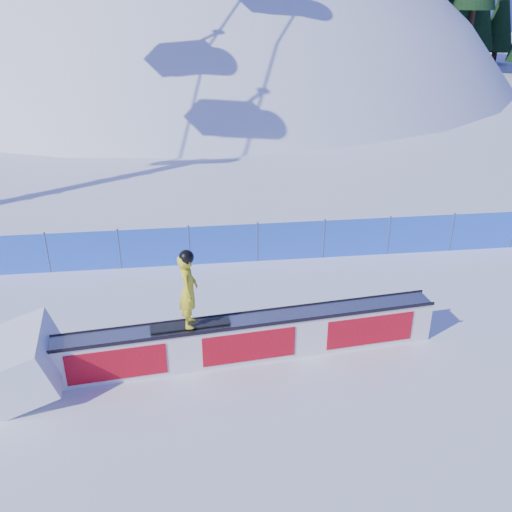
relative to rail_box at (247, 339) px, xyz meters
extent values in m
plane|color=white|center=(-0.17, 0.28, -0.51)|extent=(160.00, 160.00, 0.00)
sphere|color=white|center=(-0.17, 42.28, -18.51)|extent=(64.00, 64.00, 64.00)
cylinder|color=#372216|center=(24.44, 43.56, 2.51)|extent=(0.50, 0.50, 1.40)
cylinder|color=#372216|center=(26.84, 45.58, 0.09)|extent=(0.50, 0.50, 1.40)
cone|color=black|center=(26.84, 45.58, 5.25)|extent=(4.01, 4.01, 9.11)
cylinder|color=#372216|center=(26.80, 40.45, 0.09)|extent=(0.50, 0.50, 1.40)
cone|color=black|center=(26.80, 40.45, 4.13)|extent=(3.03, 3.03, 6.88)
cylinder|color=#372216|center=(28.44, 45.64, 0.09)|extent=(0.50, 0.50, 1.40)
cone|color=black|center=(28.44, 45.64, 4.34)|extent=(3.21, 3.21, 7.30)
cylinder|color=#372216|center=(30.53, 44.47, 0.09)|extent=(0.50, 0.50, 1.40)
cube|color=blue|center=(-0.17, 4.78, 0.09)|extent=(22.00, 0.03, 1.20)
cylinder|color=#3E4D70|center=(-5.17, 4.78, 0.14)|extent=(0.05, 0.05, 1.30)
cylinder|color=#3E4D70|center=(-3.17, 4.78, 0.14)|extent=(0.05, 0.05, 1.30)
cylinder|color=#3E4D70|center=(-1.17, 4.78, 0.14)|extent=(0.05, 0.05, 1.30)
cylinder|color=#3E4D70|center=(0.83, 4.78, 0.14)|extent=(0.05, 0.05, 1.30)
cylinder|color=#3E4D70|center=(2.83, 4.78, 0.14)|extent=(0.05, 0.05, 1.30)
cylinder|color=#3E4D70|center=(4.83, 4.78, 0.14)|extent=(0.05, 0.05, 1.30)
cylinder|color=#3E4D70|center=(6.83, 4.78, 0.14)|extent=(0.05, 0.05, 1.30)
cube|color=silver|center=(0.00, 0.00, -0.02)|extent=(8.58, 1.45, 0.96)
cube|color=#999CA7|center=(0.00, 0.00, 0.48)|extent=(8.50, 1.46, 0.04)
cube|color=black|center=(0.03, -0.28, 0.49)|extent=(8.53, 0.95, 0.06)
cube|color=black|center=(-0.03, 0.28, 0.49)|extent=(8.53, 0.95, 0.06)
cube|color=red|center=(0.03, -0.28, -0.02)|extent=(8.10, 0.89, 0.72)
cube|color=red|center=(-0.03, 0.28, -0.02)|extent=(8.10, 0.89, 0.72)
cube|color=black|center=(-1.20, -0.13, 0.54)|extent=(1.70, 0.48, 0.03)
imported|color=yellow|center=(-1.20, -0.13, 1.37)|extent=(0.45, 0.63, 1.62)
sphere|color=black|center=(-1.20, -0.13, 2.12)|extent=(0.30, 0.30, 0.30)
camera|label=1|loc=(-1.05, -10.37, 7.10)|focal=40.00mm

